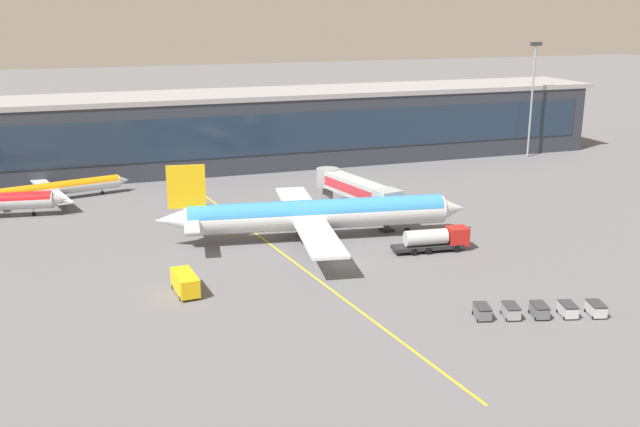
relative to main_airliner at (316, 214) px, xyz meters
The scene contains 14 objects.
ground_plane 11.75m from the main_airliner, 91.45° to the right, with size 700.00×700.00×0.00m, color slate.
apron_lead_in_line 11.45m from the main_airliner, 122.47° to the right, with size 0.30×80.00×0.01m, color yellow.
terminal_building 55.82m from the main_airliner, 102.41° to the left, with size 191.02×19.27×15.69m.
main_airliner is the anchor object (origin of this frame).
jet_bridge 13.62m from the main_airliner, 44.36° to the left, with size 7.63×20.81×6.50m.
fuel_tanker 17.75m from the main_airliner, 36.42° to the right, with size 11.00×3.63×3.25m.
lavatory_truck 26.10m from the main_airliner, 145.43° to the right, with size 2.77×5.97×2.50m.
baggage_cart_0 33.83m from the main_airliner, 75.63° to the right, with size 2.22×2.97×1.48m.
baggage_cart_1 35.53m from the main_airliner, 71.14° to the right, with size 2.22×2.97×1.48m.
baggage_cart_2 37.43m from the main_airliner, 67.08° to the right, with size 2.22×2.97×1.48m.
baggage_cart_3 39.49m from the main_airliner, 63.44° to the right, with size 2.22×2.97×1.48m.
baggage_cart_4 41.70m from the main_airliner, 60.17° to the right, with size 2.22×2.97×1.48m.
commuter_jet_near 51.37m from the main_airliner, 135.30° to the left, with size 26.70×21.47×6.47m.
apron_light_mast_0 78.61m from the main_airliner, 33.02° to the left, with size 2.80×0.50×25.55m.
Camera 1 is at (-32.12, -85.61, 33.00)m, focal length 40.86 mm.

